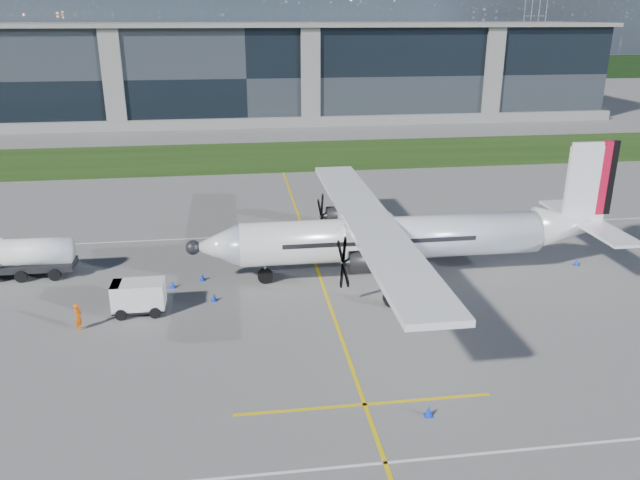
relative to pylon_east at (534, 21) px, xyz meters
The scene contains 16 objects.
ground 139.82m from the pylon_east, 127.69° to the right, with size 400.00×400.00×0.00m, color #5F5C5A.
grass_strip 133.62m from the pylon_east, 129.81° to the right, with size 400.00×18.00×0.04m, color #1D390F.
terminal_building 110.37m from the pylon_east, 140.53° to the right, with size 120.00×20.00×15.00m, color black.
tree_line 86.42m from the pylon_east, behind, with size 400.00×6.00×6.00m, color black.
pylon_east is the anchor object (origin of this frame).
yellow_taxiway_centerline 162.94m from the pylon_east, 120.36° to the right, with size 0.20×70.00×0.01m, color yellow.
turboprop_aircraft 161.10m from the pylon_east, 118.28° to the right, with size 28.74×29.80×8.94m, color white, non-canonical shape.
fuel_tanker_truck 172.57m from the pylon_east, 126.57° to the right, with size 7.13×2.32×2.68m, color white, non-canonical shape.
baggage_tug 172.96m from the pylon_east, 122.82° to the right, with size 3.25×1.95×1.95m, color silver, non-canonical shape.
ground_crew_person 176.14m from the pylon_east, 123.36° to the right, with size 0.74×0.53×1.82m, color #F25907.
safety_cone_portwing 176.73m from the pylon_east, 116.78° to the right, with size 0.36×0.36×0.50m, color #0B2FC6.
safety_cone_stbdwing 149.41m from the pylon_east, 121.95° to the right, with size 0.36×0.36×0.50m, color #0B2FC6.
safety_cone_nose_stbd 167.47m from the pylon_east, 122.62° to the right, with size 0.36×0.36×0.50m, color #0B2FC6.
safety_cone_tail 155.83m from the pylon_east, 114.19° to the right, with size 0.36×0.36×0.50m, color #0B2FC6.
safety_cone_nose_port 169.84m from the pylon_east, 121.77° to the right, with size 0.36×0.36×0.50m, color #0B2FC6.
safety_cone_fwd 169.29m from the pylon_east, 122.98° to the right, with size 0.36×0.36×0.50m, color #0B2FC6.
Camera 1 is at (-2.39, -29.80, 16.85)m, focal length 35.00 mm.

